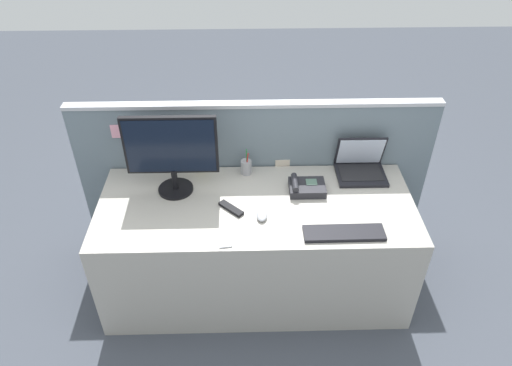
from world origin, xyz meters
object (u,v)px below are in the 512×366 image
at_px(desktop_monitor, 171,150).
at_px(desk_phone, 306,187).
at_px(keyboard_main, 344,233).
at_px(pen_cup, 246,167).
at_px(cell_phone_silver_slab, 224,239).
at_px(computer_mouse_right_hand, 262,216).
at_px(laptop, 361,165).
at_px(tv_remote, 231,208).

relative_size(desktop_monitor, desk_phone, 2.49).
relative_size(desktop_monitor, keyboard_main, 1.22).
distance_m(desk_phone, pen_cup, 0.41).
bearing_deg(desk_phone, cell_phone_silver_slab, -139.54).
relative_size(desk_phone, cell_phone_silver_slab, 1.68).
xyz_separation_m(desk_phone, computer_mouse_right_hand, (-0.28, -0.24, -0.01)).
height_order(laptop, desk_phone, laptop).
distance_m(keyboard_main, computer_mouse_right_hand, 0.47).
xyz_separation_m(laptop, tv_remote, (-0.83, -0.35, -0.05)).
bearing_deg(laptop, keyboard_main, -109.21).
height_order(desktop_monitor, keyboard_main, desktop_monitor).
bearing_deg(laptop, pen_cup, 179.04).
bearing_deg(desk_phone, desktop_monitor, 177.31).
distance_m(pen_cup, tv_remote, 0.38).
xyz_separation_m(desktop_monitor, pen_cup, (0.44, 0.16, -0.24)).
bearing_deg(cell_phone_silver_slab, desk_phone, 32.79).
bearing_deg(tv_remote, pen_cup, 30.00).
bearing_deg(computer_mouse_right_hand, tv_remote, 159.09).
relative_size(pen_cup, cell_phone_silver_slab, 1.42).
xyz_separation_m(keyboard_main, cell_phone_silver_slab, (-0.66, -0.02, -0.01)).
height_order(computer_mouse_right_hand, pen_cup, pen_cup).
distance_m(laptop, cell_phone_silver_slab, 1.05).
bearing_deg(keyboard_main, computer_mouse_right_hand, 160.85).
relative_size(laptop, tv_remote, 1.82).
xyz_separation_m(computer_mouse_right_hand, cell_phone_silver_slab, (-0.21, -0.17, -0.01)).
height_order(cell_phone_silver_slab, tv_remote, tv_remote).
height_order(computer_mouse_right_hand, tv_remote, computer_mouse_right_hand).
xyz_separation_m(desktop_monitor, keyboard_main, (0.97, -0.43, -0.28)).
relative_size(laptop, pen_cup, 1.67).
xyz_separation_m(desktop_monitor, computer_mouse_right_hand, (0.52, -0.28, -0.27)).
bearing_deg(keyboard_main, tv_remote, 159.71).
bearing_deg(desk_phone, tv_remote, -159.84).
xyz_separation_m(desktop_monitor, cell_phone_silver_slab, (0.31, -0.45, -0.28)).
bearing_deg(pen_cup, desk_phone, -28.13).
xyz_separation_m(laptop, desk_phone, (-0.37, -0.18, -0.03)).
xyz_separation_m(desktop_monitor, laptop, (1.17, 0.14, -0.23)).
bearing_deg(cell_phone_silver_slab, laptop, 27.28).
xyz_separation_m(laptop, cell_phone_silver_slab, (-0.86, -0.60, -0.06)).
xyz_separation_m(desk_phone, cell_phone_silver_slab, (-0.49, -0.42, -0.02)).
bearing_deg(laptop, cell_phone_silver_slab, -145.05).
bearing_deg(desk_phone, keyboard_main, -66.85).
relative_size(desk_phone, pen_cup, 1.18).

